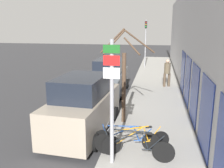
{
  "coord_description": "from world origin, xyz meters",
  "views": [
    {
      "loc": [
        2.66,
        -2.37,
        4.19
      ],
      "look_at": [
        0.74,
        8.14,
        1.64
      ],
      "focal_mm": 40.0,
      "sensor_mm": 36.0,
      "label": 1
    }
  ],
  "objects": [
    {
      "name": "signpost",
      "position": [
        1.44,
        4.29,
        2.15
      ],
      "size": [
        0.46,
        0.14,
        3.67
      ],
      "color": "#939399",
      "rests_on": "sidewalk_curb"
    },
    {
      "name": "parked_car_0",
      "position": [
        -0.12,
        6.59,
        1.05
      ],
      "size": [
        2.27,
        4.75,
        2.3
      ],
      "rotation": [
        0.0,
        0.0,
        -0.06
      ],
      "color": "gray",
      "rests_on": "ground"
    },
    {
      "name": "bicycle_2",
      "position": [
        1.76,
        5.23,
        0.51
      ],
      "size": [
        2.22,
        0.44,
        0.83
      ],
      "rotation": [
        0.0,
        0.0,
        1.58
      ],
      "color": "black",
      "rests_on": "sidewalk_curb"
    },
    {
      "name": "sidewalk_curb",
      "position": [
        2.6,
        14.0,
        0.07
      ],
      "size": [
        3.2,
        32.0,
        0.15
      ],
      "color": "#9E9B93",
      "rests_on": "ground"
    },
    {
      "name": "parked_car_1",
      "position": [
        -0.2,
        12.48,
        0.99
      ],
      "size": [
        2.04,
        4.18,
        2.16
      ],
      "rotation": [
        0.0,
        0.0,
        0.01
      ],
      "color": "#51565B",
      "rests_on": "ground"
    },
    {
      "name": "ground_plane",
      "position": [
        0.0,
        11.2,
        0.0
      ],
      "size": [
        80.0,
        80.0,
        0.0
      ],
      "primitive_type": "plane",
      "color": "#333335"
    },
    {
      "name": "traffic_light",
      "position": [
        1.48,
        21.74,
        3.03
      ],
      "size": [
        0.2,
        0.3,
        4.5
      ],
      "color": "#939399",
      "rests_on": "sidewalk_curb"
    },
    {
      "name": "pedestrian_near",
      "position": [
        3.34,
        14.27,
        1.21
      ],
      "size": [
        0.46,
        0.41,
        1.83
      ],
      "rotation": [
        0.0,
        0.0,
        3.48
      ],
      "color": "#4C3D2D",
      "rests_on": "sidewalk_curb"
    },
    {
      "name": "street_tree",
      "position": [
        1.34,
        7.57,
        2.04
      ],
      "size": [
        2.2,
        1.03,
        3.92
      ],
      "color": "#4C3828",
      "rests_on": "sidewalk_curb"
    },
    {
      "name": "bicycle_0",
      "position": [
        2.03,
        4.65,
        0.55
      ],
      "size": [
        2.53,
        0.46,
        0.94
      ],
      "rotation": [
        0.0,
        0.0,
        1.46
      ],
      "color": "black",
      "rests_on": "sidewalk_curb"
    },
    {
      "name": "bicycle_1",
      "position": [
        2.1,
        5.04,
        0.53
      ],
      "size": [
        2.12,
        0.93,
        0.88
      ],
      "rotation": [
        0.0,
        0.0,
        1.97
      ],
      "color": "black",
      "rests_on": "sidewalk_curb"
    },
    {
      "name": "building_facade",
      "position": [
        4.35,
        13.9,
        3.22
      ],
      "size": [
        0.23,
        32.0,
        6.5
      ],
      "color": "#BCBCC1",
      "rests_on": "ground"
    }
  ]
}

